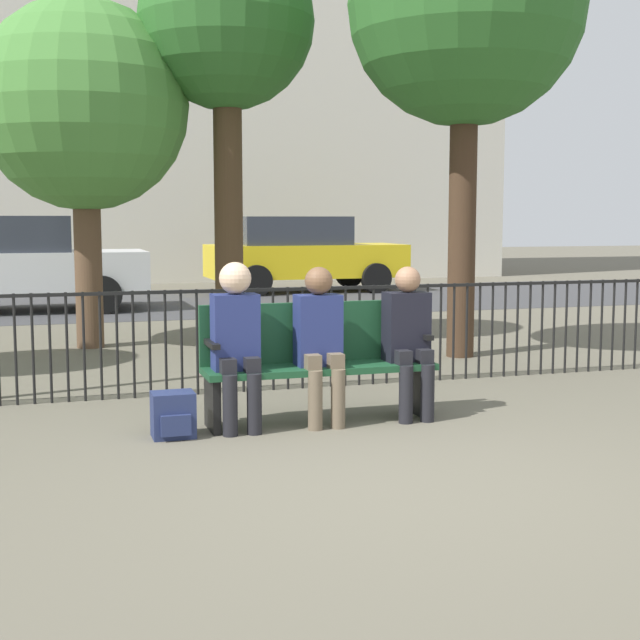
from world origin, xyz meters
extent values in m
plane|color=#605B4C|center=(0.00, 0.00, 0.00)|extent=(80.00, 80.00, 0.00)
cube|color=#194728|center=(0.00, 1.67, 0.42)|extent=(1.80, 0.45, 0.05)
cube|color=#194728|center=(0.00, 1.87, 0.69)|extent=(1.80, 0.05, 0.47)
cube|color=black|center=(-0.84, 1.67, 0.20)|extent=(0.06, 0.38, 0.40)
cube|color=black|center=(0.84, 1.67, 0.20)|extent=(0.06, 0.38, 0.40)
cube|color=black|center=(-0.84, 1.67, 0.65)|extent=(0.06, 0.38, 0.04)
cube|color=black|center=(0.84, 1.67, 0.65)|extent=(0.06, 0.38, 0.04)
cylinder|color=black|center=(-0.75, 1.45, 0.23)|extent=(0.11, 0.11, 0.45)
cylinder|color=black|center=(-0.57, 1.45, 0.23)|extent=(0.11, 0.11, 0.45)
cube|color=black|center=(-0.75, 1.55, 0.50)|extent=(0.11, 0.20, 0.12)
cube|color=black|center=(-0.57, 1.55, 0.50)|extent=(0.11, 0.20, 0.12)
cube|color=navy|center=(-0.66, 1.67, 0.73)|extent=(0.34, 0.22, 0.57)
sphere|color=beige|center=(-0.66, 1.65, 1.14)|extent=(0.24, 0.24, 0.24)
cylinder|color=brown|center=(-0.11, 1.45, 0.23)|extent=(0.11, 0.11, 0.45)
cylinder|color=brown|center=(0.07, 1.45, 0.23)|extent=(0.11, 0.11, 0.45)
cube|color=brown|center=(-0.11, 1.55, 0.50)|extent=(0.11, 0.20, 0.12)
cube|color=brown|center=(0.07, 1.55, 0.50)|extent=(0.11, 0.20, 0.12)
cube|color=navy|center=(-0.02, 1.67, 0.72)|extent=(0.34, 0.22, 0.55)
sphere|color=brown|center=(-0.02, 1.65, 1.10)|extent=(0.21, 0.21, 0.21)
cylinder|color=black|center=(0.62, 1.45, 0.23)|extent=(0.11, 0.11, 0.45)
cylinder|color=black|center=(0.80, 1.45, 0.23)|extent=(0.11, 0.11, 0.45)
cube|color=black|center=(0.62, 1.55, 0.50)|extent=(0.11, 0.20, 0.12)
cube|color=black|center=(0.80, 1.55, 0.50)|extent=(0.11, 0.20, 0.12)
cube|color=black|center=(0.71, 1.67, 0.72)|extent=(0.34, 0.22, 0.55)
sphere|color=#A37556|center=(0.71, 1.65, 1.10)|extent=(0.20, 0.20, 0.20)
cube|color=navy|center=(-1.15, 1.54, 0.16)|extent=(0.30, 0.24, 0.33)
cube|color=navy|center=(-1.15, 1.40, 0.12)|extent=(0.21, 0.04, 0.15)
cylinder|color=black|center=(-2.26, 3.05, 0.47)|extent=(0.02, 0.02, 0.95)
cylinder|color=black|center=(-2.12, 3.05, 0.47)|extent=(0.02, 0.02, 0.95)
cylinder|color=black|center=(-1.98, 3.05, 0.47)|extent=(0.02, 0.02, 0.95)
cylinder|color=black|center=(-1.84, 3.05, 0.47)|extent=(0.02, 0.02, 0.95)
cylinder|color=black|center=(-1.70, 3.05, 0.47)|extent=(0.02, 0.02, 0.95)
cylinder|color=black|center=(-1.56, 3.05, 0.47)|extent=(0.02, 0.02, 0.95)
cylinder|color=black|center=(-1.42, 3.05, 0.47)|extent=(0.02, 0.02, 0.95)
cylinder|color=black|center=(-1.28, 3.05, 0.47)|extent=(0.02, 0.02, 0.95)
cylinder|color=black|center=(-1.14, 3.05, 0.47)|extent=(0.02, 0.02, 0.95)
cylinder|color=black|center=(-1.00, 3.05, 0.47)|extent=(0.02, 0.02, 0.95)
cylinder|color=black|center=(-0.86, 3.05, 0.47)|extent=(0.02, 0.02, 0.95)
cylinder|color=black|center=(-0.72, 3.05, 0.47)|extent=(0.02, 0.02, 0.95)
cylinder|color=black|center=(-0.58, 3.05, 0.47)|extent=(0.02, 0.02, 0.95)
cylinder|color=black|center=(-0.44, 3.05, 0.47)|extent=(0.02, 0.02, 0.95)
cylinder|color=black|center=(-0.30, 3.05, 0.47)|extent=(0.02, 0.02, 0.95)
cylinder|color=black|center=(-0.16, 3.05, 0.47)|extent=(0.02, 0.02, 0.95)
cylinder|color=black|center=(-0.02, 3.05, 0.47)|extent=(0.02, 0.02, 0.95)
cylinder|color=black|center=(0.12, 3.05, 0.47)|extent=(0.02, 0.02, 0.95)
cylinder|color=black|center=(0.26, 3.05, 0.47)|extent=(0.02, 0.02, 0.95)
cylinder|color=black|center=(0.40, 3.05, 0.47)|extent=(0.02, 0.02, 0.95)
cylinder|color=black|center=(0.54, 3.05, 0.47)|extent=(0.02, 0.02, 0.95)
cylinder|color=black|center=(0.68, 3.05, 0.47)|extent=(0.02, 0.02, 0.95)
cylinder|color=black|center=(0.82, 3.05, 0.47)|extent=(0.02, 0.02, 0.95)
cylinder|color=black|center=(0.96, 3.05, 0.47)|extent=(0.02, 0.02, 0.95)
cylinder|color=black|center=(1.10, 3.05, 0.47)|extent=(0.02, 0.02, 0.95)
cylinder|color=black|center=(1.24, 3.05, 0.47)|extent=(0.02, 0.02, 0.95)
cylinder|color=black|center=(1.38, 3.05, 0.47)|extent=(0.02, 0.02, 0.95)
cylinder|color=black|center=(1.52, 3.05, 0.47)|extent=(0.02, 0.02, 0.95)
cylinder|color=black|center=(1.66, 3.05, 0.47)|extent=(0.02, 0.02, 0.95)
cylinder|color=black|center=(1.80, 3.05, 0.47)|extent=(0.02, 0.02, 0.95)
cylinder|color=black|center=(1.94, 3.05, 0.47)|extent=(0.02, 0.02, 0.95)
cylinder|color=black|center=(2.08, 3.05, 0.47)|extent=(0.02, 0.02, 0.95)
cylinder|color=black|center=(2.22, 3.05, 0.47)|extent=(0.02, 0.02, 0.95)
cylinder|color=black|center=(2.36, 3.05, 0.47)|extent=(0.02, 0.02, 0.95)
cylinder|color=black|center=(2.50, 3.05, 0.47)|extent=(0.02, 0.02, 0.95)
cylinder|color=black|center=(2.64, 3.05, 0.47)|extent=(0.02, 0.02, 0.95)
cylinder|color=black|center=(2.78, 3.05, 0.47)|extent=(0.02, 0.02, 0.95)
cylinder|color=black|center=(2.92, 3.05, 0.47)|extent=(0.02, 0.02, 0.95)
cylinder|color=black|center=(3.06, 3.05, 0.47)|extent=(0.02, 0.02, 0.95)
cylinder|color=black|center=(3.20, 3.05, 0.47)|extent=(0.02, 0.02, 0.95)
cylinder|color=black|center=(3.34, 3.05, 0.47)|extent=(0.02, 0.02, 0.95)
cylinder|color=black|center=(3.48, 3.05, 0.47)|extent=(0.02, 0.02, 0.95)
cylinder|color=black|center=(3.62, 3.05, 0.47)|extent=(0.02, 0.02, 0.95)
cylinder|color=black|center=(3.76, 3.05, 0.47)|extent=(0.02, 0.02, 0.95)
cylinder|color=black|center=(3.90, 3.05, 0.47)|extent=(0.02, 0.02, 0.95)
cube|color=black|center=(0.00, 3.05, 0.93)|extent=(9.00, 0.03, 0.03)
cylinder|color=#422D1E|center=(2.53, 4.39, 1.59)|extent=(0.31, 0.31, 3.18)
sphere|color=#2D6628|center=(2.53, 4.39, 3.90)|extent=(2.62, 2.62, 2.62)
cylinder|color=brown|center=(-1.48, 6.40, 1.12)|extent=(0.33, 0.33, 2.23)
sphere|color=#478438|center=(-1.48, 6.40, 2.92)|extent=(2.51, 2.51, 2.51)
cylinder|color=#4C3823|center=(0.17, 5.99, 1.67)|extent=(0.35, 0.35, 3.35)
sphere|color=#2D6628|center=(0.17, 5.99, 3.93)|extent=(2.11, 2.11, 2.11)
cube|color=#3D3D3F|center=(0.00, 12.00, 0.00)|extent=(24.00, 6.00, 0.01)
cube|color=yellow|center=(3.43, 13.71, 0.67)|extent=(4.20, 1.70, 0.70)
cube|color=#2D333D|center=(3.12, 13.71, 1.32)|extent=(2.31, 1.56, 0.60)
cylinder|color=black|center=(4.73, 12.84, 0.32)|extent=(0.64, 0.20, 0.64)
cylinder|color=black|center=(4.73, 14.58, 0.32)|extent=(0.64, 0.20, 0.64)
cylinder|color=black|center=(2.13, 12.84, 0.32)|extent=(0.64, 0.20, 0.64)
cylinder|color=black|center=(2.13, 14.58, 0.32)|extent=(0.64, 0.20, 0.64)
cube|color=silver|center=(-2.39, 11.14, 0.67)|extent=(4.20, 1.70, 0.70)
cylinder|color=black|center=(-1.09, 10.27, 0.32)|extent=(0.64, 0.20, 0.64)
cylinder|color=black|center=(-1.09, 12.01, 0.32)|extent=(0.64, 0.20, 0.64)
camera|label=1|loc=(-2.02, -4.80, 1.57)|focal=50.00mm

